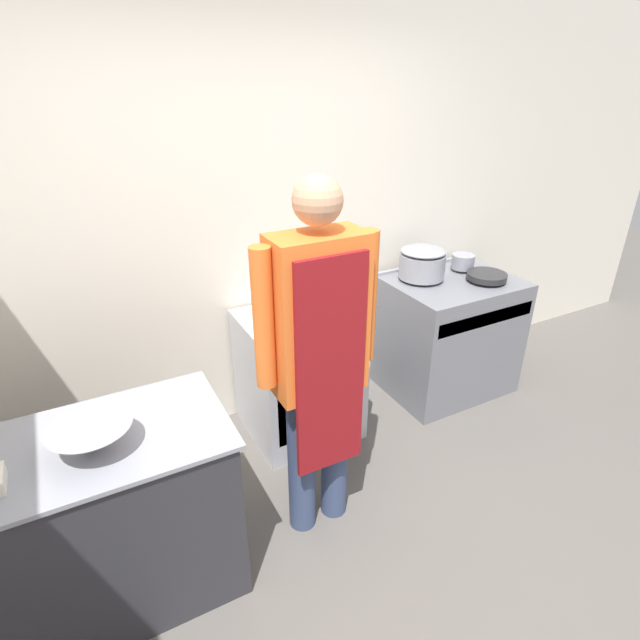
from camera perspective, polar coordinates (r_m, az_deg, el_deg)
The scene contains 10 objects.
ground_plane at distance 2.68m, azimuth 8.83°, elevation -28.64°, with size 14.00×14.00×0.00m, color #5B5651.
wall_back at distance 3.17m, azimuth -8.17°, elevation 10.77°, with size 8.00×0.05×2.70m.
prep_counter at distance 2.51m, azimuth -24.75°, elevation -20.78°, with size 1.24×0.62×0.87m.
stove at distance 3.84m, azimuth 14.37°, elevation -1.62°, with size 0.90×0.70×0.89m.
fridge_unit at distance 3.29m, azimuth -2.42°, elevation -6.32°, with size 0.68×0.65×0.83m.
person_cook at distance 2.29m, azimuth -0.15°, elevation -3.56°, with size 0.61×0.24×1.84m.
mixing_bowl at distance 2.14m, azimuth -24.64°, elevation -12.16°, with size 0.32×0.32×0.12m.
stock_pot at distance 3.58m, azimuth 11.61°, elevation 6.50°, with size 0.32×0.32×0.22m.
saute_pan at distance 3.70m, azimuth 18.52°, elevation 4.79°, with size 0.28×0.28×0.04m.
sauce_pot at distance 3.84m, azimuth 16.03°, elevation 6.45°, with size 0.16×0.16×0.10m.
Camera 1 is at (-1.03, -1.17, 2.18)m, focal length 28.00 mm.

